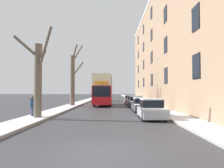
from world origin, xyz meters
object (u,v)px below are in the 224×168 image
Objects in this scene: parked_car_2 at (136,102)px; parked_car_3 at (132,101)px; parked_car_0 at (152,110)px; parked_car_1 at (141,105)px; double_decker_bus at (103,89)px; oncoming_van at (100,96)px; pedestrian_left_sidewalk at (33,105)px; bare_tree_left_0 at (38,76)px; bare_tree_left_1 at (73,77)px; parked_car_4 at (130,99)px.

parked_car_2 reaches higher than parked_car_3.
parked_car_2 is at bearing 90.00° from parked_car_0.
double_decker_bus is at bearing 113.92° from parked_car_1.
oncoming_van is 29.84m from pedestrian_left_sidewalk.
pedestrian_left_sidewalk is at bearing -96.40° from oncoming_van.
bare_tree_left_0 is 30.62m from oncoming_van.
oncoming_van is (-5.76, 23.95, 0.53)m from parked_car_1.
parked_car_1 is 1.10× the size of parked_car_2.
parked_car_1 is 5.11m from parked_car_2.
double_decker_bus is 14.26m from oncoming_van.
bare_tree_left_1 is at bearing -99.46° from oncoming_van.
parked_car_4 is 9.88m from oncoming_van.
double_decker_bus reaches higher than parked_car_3.
double_decker_bus is 2.34× the size of parked_car_1.
bare_tree_left_1 is 13.75m from pedestrian_left_sidewalk.
oncoming_van is at bearing 107.01° from parked_car_2.
parked_car_0 is 2.24× the size of pedestrian_left_sidewalk.
parked_car_2 is (4.36, -4.71, -1.77)m from double_decker_bus.
parked_car_4 is at bearing 90.00° from parked_car_0.
parked_car_3 is (0.00, 16.45, -0.03)m from parked_car_0.
parked_car_0 is (8.41, 0.33, -2.49)m from bare_tree_left_0.
bare_tree_left_0 reaches higher than parked_car_3.
parked_car_0 is 16.45m from parked_car_3.
bare_tree_left_0 is 0.65× the size of double_decker_bus.
parked_car_3 is at bearing -65.52° from pedestrian_left_sidewalk.
bare_tree_left_0 is at bearing -125.95° from parked_car_2.
bare_tree_left_1 reaches higher than parked_car_4.
parked_car_3 reaches higher than parked_car_4.
double_decker_bus is at bearing -84.31° from oncoming_van.
parked_car_0 is 0.91× the size of parked_car_1.
parked_car_3 is at bearing 63.38° from bare_tree_left_0.
parked_car_0 is at bearing -79.16° from oncoming_van.
bare_tree_left_1 is 2.01× the size of parked_car_1.
parked_car_4 is (-0.00, 10.84, -0.03)m from parked_car_2.
bare_tree_left_0 is 0.75× the size of bare_tree_left_1.
parked_car_1 is 24.64m from oncoming_van.
parked_car_1 is at bearing -76.47° from oncoming_van.
parked_car_1 reaches higher than parked_car_3.
parked_car_2 is (-0.00, 5.11, 0.02)m from parked_car_1.
parked_car_1 is 1.11× the size of parked_car_4.
parked_car_2 is at bearing -16.88° from bare_tree_left_1.
parked_car_3 is at bearing -67.12° from oncoming_van.
bare_tree_left_1 is 16.57m from parked_car_0.
parked_car_4 is at bearing -58.69° from pedestrian_left_sidewalk.
double_decker_bus is 2.61× the size of parked_car_4.
bare_tree_left_0 reaches higher than oncoming_van.
parked_car_2 reaches higher than parked_car_4.
parked_car_0 is 30.66m from oncoming_van.
bare_tree_left_0 is 24.10m from parked_car_4.
pedestrian_left_sidewalk reaches higher than parked_car_2.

